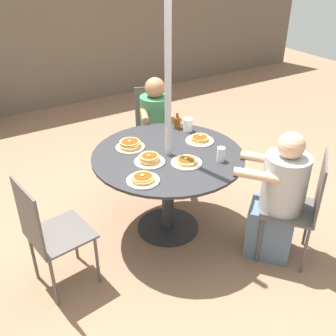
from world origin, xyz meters
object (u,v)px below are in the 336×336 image
patio_table (168,170)px  pancake_plate_c (143,179)px  coffee_cup (188,125)px  diner_east (156,134)px  pancake_plate_a (130,145)px  syrup_bottle (177,122)px  pancake_plate_b (150,159)px  drinking_glass_a (221,154)px  pancake_plate_d (186,162)px  diner_north (278,201)px  patio_chair_north (301,203)px  patio_chair_east (154,126)px  patio_chair_south (48,231)px  pancake_plate_e (200,140)px

patio_table → pancake_plate_c: (-0.37, -0.26, 0.17)m
patio_table → coffee_cup: (0.39, 0.29, 0.21)m
diner_east → pancake_plate_a: diner_east is taller
patio_table → coffee_cup: 0.53m
patio_table → syrup_bottle: size_ratio=8.31×
pancake_plate_b → drinking_glass_a: bearing=-28.6°
pancake_plate_a → pancake_plate_d: (0.25, -0.46, -0.01)m
pancake_plate_b → drinking_glass_a: (0.49, -0.27, 0.03)m
patio_table → diner_north: diner_north is taller
patio_chair_north → pancake_plate_b: patio_chair_north is taller
patio_chair_east → patio_chair_south: (-1.50, -1.14, 0.00)m
patio_chair_north → diner_north: (-0.11, 0.14, -0.03)m
diner_north → pancake_plate_b: (-0.76, 0.66, 0.28)m
diner_north → coffee_cup: 1.06m
pancake_plate_b → pancake_plate_d: (0.24, -0.16, -0.01)m
pancake_plate_d → drinking_glass_a: size_ratio=2.11×
pancake_plate_c → patio_chair_north: bearing=-29.2°
pancake_plate_b → patio_chair_north: bearing=-42.5°
patio_chair_south → pancake_plate_a: patio_chair_south is taller
diner_north → pancake_plate_e: bearing=67.0°
patio_chair_east → pancake_plate_a: size_ratio=3.83×
diner_north → patio_chair_east: bearing=55.8°
diner_north → pancake_plate_c: bearing=115.7°
pancake_plate_d → pancake_plate_e: size_ratio=1.00×
diner_north → patio_chair_east: diner_north is taller
pancake_plate_a → syrup_bottle: (0.55, 0.13, 0.03)m
syrup_bottle → patio_chair_south: bearing=-159.0°
drinking_glass_a → pancake_plate_e: bearing=80.7°
diner_east → pancake_plate_a: (-0.58, -0.58, 0.27)m
patio_chair_north → diner_north: diner_north is taller
patio_table → pancake_plate_a: (-0.21, 0.26, 0.17)m
patio_chair_east → pancake_plate_b: bearing=82.3°
coffee_cup → pancake_plate_b: bearing=-150.3°
pancake_plate_a → pancake_plate_d: bearing=-61.2°
pancake_plate_d → syrup_bottle: bearing=63.5°
diner_east → pancake_plate_c: 1.34m
patio_table → diner_east: bearing=66.4°
patio_chair_north → diner_east: bearing=61.8°
patio_table → diner_east: (0.36, 0.83, -0.10)m
patio_chair_north → diner_north: bearing=90.0°
pancake_plate_d → pancake_plate_b: bearing=145.4°
patio_chair_north → diner_east: 1.70m
pancake_plate_b → drinking_glass_a: drinking_glass_a is taller
patio_table → syrup_bottle: syrup_bottle is taller
patio_chair_east → pancake_plate_b: patio_chair_east is taller
diner_north → pancake_plate_d: diner_north is taller
patio_table → diner_north: bearing=-51.3°
patio_chair_south → pancake_plate_c: size_ratio=3.83×
patio_chair_east → pancake_plate_c: patio_chair_east is taller
diner_east → coffee_cup: 0.62m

